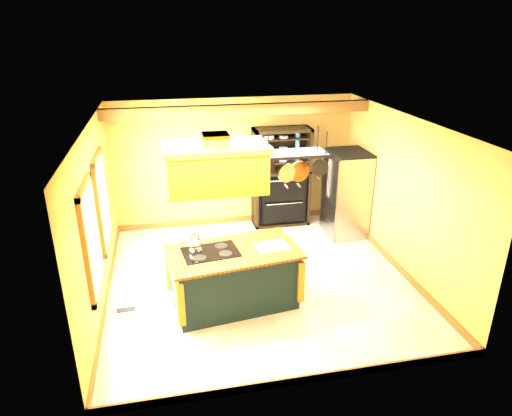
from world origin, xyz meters
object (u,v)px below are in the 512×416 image
object	(u,v)px
kitchen_island	(233,277)
range_hood	(216,166)
refrigerator	(346,196)
pot_rack	(294,160)
hutch	(280,187)

from	to	relation	value
kitchen_island	range_hood	world-z (taller)	range_hood
range_hood	refrigerator	distance (m)	3.80
pot_rack	refrigerator	size ratio (longest dim) A/B	0.57
kitchen_island	refrigerator	size ratio (longest dim) A/B	1.22
refrigerator	pot_rack	bearing A→B (deg)	-130.03
pot_rack	refrigerator	world-z (taller)	pot_rack
refrigerator	kitchen_island	bearing A→B (deg)	-141.90
pot_rack	range_hood	bearing A→B (deg)	-179.87
pot_rack	hutch	size ratio (longest dim) A/B	0.46
range_hood	hutch	world-z (taller)	range_hood
kitchen_island	range_hood	distance (m)	1.79
kitchen_island	range_hood	xyz separation A→B (m)	(-0.20, -0.00, 1.78)
kitchen_island	refrigerator	world-z (taller)	refrigerator
range_hood	refrigerator	world-z (taller)	range_hood
kitchen_island	pot_rack	distance (m)	2.02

